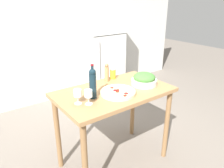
# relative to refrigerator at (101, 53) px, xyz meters

# --- Properties ---
(ground_plane) EXTENTS (14.00, 14.00, 0.00)m
(ground_plane) POSITION_rel_refrigerator_xyz_m (-0.99, -1.73, -0.85)
(ground_plane) COLOR slate
(wall_back) EXTENTS (6.40, 0.08, 2.60)m
(wall_back) POSITION_rel_refrigerator_xyz_m (-0.99, 0.36, 0.45)
(wall_back) COLOR silver
(wall_back) RESTS_ON ground_plane
(refrigerator) EXTENTS (0.72, 0.65, 1.70)m
(refrigerator) POSITION_rel_refrigerator_xyz_m (0.00, 0.00, 0.00)
(refrigerator) COLOR silver
(refrigerator) RESTS_ON ground_plane
(prep_counter) EXTENTS (1.22, 0.72, 0.92)m
(prep_counter) POSITION_rel_refrigerator_xyz_m (-0.99, -1.73, -0.06)
(prep_counter) COLOR #A87A4C
(prep_counter) RESTS_ON ground_plane
(wine_bottle) EXTENTS (0.07, 0.07, 0.34)m
(wine_bottle) POSITION_rel_refrigerator_xyz_m (-1.26, -1.76, 0.23)
(wine_bottle) COLOR #142833
(wine_bottle) RESTS_ON prep_counter
(wine_glass_near) EXTENTS (0.07, 0.07, 0.14)m
(wine_glass_near) POSITION_rel_refrigerator_xyz_m (-1.37, -1.85, 0.17)
(wine_glass_near) COLOR silver
(wine_glass_near) RESTS_ON prep_counter
(wine_glass_far) EXTENTS (0.07, 0.07, 0.14)m
(wine_glass_far) POSITION_rel_refrigerator_xyz_m (-1.44, -1.78, 0.17)
(wine_glass_far) COLOR silver
(wine_glass_far) RESTS_ON prep_counter
(pepper_mill) EXTENTS (0.05, 0.05, 0.21)m
(pepper_mill) POSITION_rel_refrigerator_xyz_m (-0.90, -1.47, 0.18)
(pepper_mill) COLOR #AD7F51
(pepper_mill) RESTS_ON prep_counter
(salad_bowl) EXTENTS (0.29, 0.29, 0.14)m
(salad_bowl) POSITION_rel_refrigerator_xyz_m (-0.62, -1.80, 0.14)
(salad_bowl) COLOR silver
(salad_bowl) RESTS_ON prep_counter
(homemade_pizza) EXTENTS (0.36, 0.36, 0.04)m
(homemade_pizza) POSITION_rel_refrigerator_xyz_m (-1.01, -1.83, 0.10)
(homemade_pizza) COLOR beige
(homemade_pizza) RESTS_ON prep_counter
(salt_canister) EXTENTS (0.07, 0.07, 0.13)m
(salt_canister) POSITION_rel_refrigerator_xyz_m (-0.79, -1.44, 0.14)
(salt_canister) COLOR yellow
(salt_canister) RESTS_ON prep_counter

